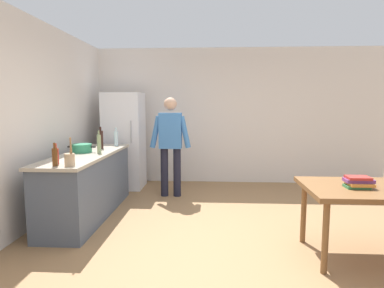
{
  "coord_description": "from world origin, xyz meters",
  "views": [
    {
      "loc": [
        -0.27,
        -3.56,
        1.57
      ],
      "look_at": [
        -0.55,
        1.31,
        0.98
      ],
      "focal_mm": 30.04,
      "sensor_mm": 36.0,
      "label": 1
    }
  ],
  "objects_px": {
    "refrigerator": "(124,141)",
    "utensil_jar": "(70,159)",
    "bottle_beer_brown": "(55,157)",
    "book_stack": "(358,182)",
    "bottle_vinegar_tall": "(99,144)",
    "person": "(170,140)",
    "bottle_water_clear": "(116,138)",
    "bottle_wine_dark": "(101,139)",
    "dining_table": "(375,194)",
    "cooking_pot": "(82,148)",
    "bottle_sauce_red": "(56,156)"
  },
  "relations": [
    {
      "from": "cooking_pot",
      "to": "bottle_water_clear",
      "type": "bearing_deg",
      "value": 70.3
    },
    {
      "from": "utensil_jar",
      "to": "bottle_sauce_red",
      "type": "bearing_deg",
      "value": 154.08
    },
    {
      "from": "person",
      "to": "bottle_sauce_red",
      "type": "relative_size",
      "value": 7.08
    },
    {
      "from": "refrigerator",
      "to": "bottle_beer_brown",
      "type": "relative_size",
      "value": 6.92
    },
    {
      "from": "dining_table",
      "to": "bottle_wine_dark",
      "type": "height_order",
      "value": "bottle_wine_dark"
    },
    {
      "from": "refrigerator",
      "to": "book_stack",
      "type": "relative_size",
      "value": 6.62
    },
    {
      "from": "dining_table",
      "to": "bottle_wine_dark",
      "type": "xyz_separation_m",
      "value": [
        -3.36,
        1.57,
        0.37
      ]
    },
    {
      "from": "refrigerator",
      "to": "bottle_sauce_red",
      "type": "bearing_deg",
      "value": -92.93
    },
    {
      "from": "refrigerator",
      "to": "utensil_jar",
      "type": "distance_m",
      "value": 2.55
    },
    {
      "from": "bottle_wine_dark",
      "to": "book_stack",
      "type": "bearing_deg",
      "value": -26.94
    },
    {
      "from": "refrigerator",
      "to": "bottle_sauce_red",
      "type": "distance_m",
      "value": 2.46
    },
    {
      "from": "bottle_wine_dark",
      "to": "bottle_vinegar_tall",
      "type": "bearing_deg",
      "value": -73.6
    },
    {
      "from": "dining_table",
      "to": "bottle_water_clear",
      "type": "height_order",
      "value": "bottle_water_clear"
    },
    {
      "from": "utensil_jar",
      "to": "dining_table",
      "type": "bearing_deg",
      "value": -2.67
    },
    {
      "from": "dining_table",
      "to": "bottle_beer_brown",
      "type": "height_order",
      "value": "bottle_beer_brown"
    },
    {
      "from": "person",
      "to": "bottle_vinegar_tall",
      "type": "bearing_deg",
      "value": -129.78
    },
    {
      "from": "utensil_jar",
      "to": "bottle_water_clear",
      "type": "xyz_separation_m",
      "value": [
        -0.01,
        1.78,
        0.05
      ]
    },
    {
      "from": "bottle_vinegar_tall",
      "to": "bottle_water_clear",
      "type": "relative_size",
      "value": 1.07
    },
    {
      "from": "person",
      "to": "cooking_pot",
      "type": "relative_size",
      "value": 4.25
    },
    {
      "from": "refrigerator",
      "to": "book_stack",
      "type": "xyz_separation_m",
      "value": [
        3.11,
        -2.74,
        -0.09
      ]
    },
    {
      "from": "cooking_pot",
      "to": "bottle_sauce_red",
      "type": "distance_m",
      "value": 0.93
    },
    {
      "from": "person",
      "to": "cooking_pot",
      "type": "height_order",
      "value": "person"
    },
    {
      "from": "bottle_beer_brown",
      "to": "bottle_vinegar_tall",
      "type": "bearing_deg",
      "value": 80.29
    },
    {
      "from": "utensil_jar",
      "to": "book_stack",
      "type": "bearing_deg",
      "value": -3.67
    },
    {
      "from": "refrigerator",
      "to": "cooking_pot",
      "type": "distance_m",
      "value": 1.54
    },
    {
      "from": "bottle_sauce_red",
      "to": "utensil_jar",
      "type": "bearing_deg",
      "value": -25.92
    },
    {
      "from": "utensil_jar",
      "to": "bottle_wine_dark",
      "type": "height_order",
      "value": "bottle_wine_dark"
    },
    {
      "from": "person",
      "to": "dining_table",
      "type": "height_order",
      "value": "person"
    },
    {
      "from": "refrigerator",
      "to": "utensil_jar",
      "type": "height_order",
      "value": "refrigerator"
    },
    {
      "from": "refrigerator",
      "to": "bottle_wine_dark",
      "type": "xyz_separation_m",
      "value": [
        -0.06,
        -1.13,
        0.15
      ]
    },
    {
      "from": "refrigerator",
      "to": "book_stack",
      "type": "distance_m",
      "value": 4.15
    },
    {
      "from": "bottle_beer_brown",
      "to": "book_stack",
      "type": "xyz_separation_m",
      "value": [
        3.19,
        -0.19,
        -0.2
      ]
    },
    {
      "from": "bottle_vinegar_tall",
      "to": "book_stack",
      "type": "distance_m",
      "value": 3.25
    },
    {
      "from": "utensil_jar",
      "to": "bottle_sauce_red",
      "type": "xyz_separation_m",
      "value": [
        -0.2,
        0.1,
        0.02
      ]
    },
    {
      "from": "person",
      "to": "utensil_jar",
      "type": "relative_size",
      "value": 5.31
    },
    {
      "from": "bottle_water_clear",
      "to": "bottle_sauce_red",
      "type": "bearing_deg",
      "value": -96.61
    },
    {
      "from": "bottle_wine_dark",
      "to": "bottle_beer_brown",
      "type": "bearing_deg",
      "value": -91.04
    },
    {
      "from": "person",
      "to": "bottle_water_clear",
      "type": "relative_size",
      "value": 5.67
    },
    {
      "from": "dining_table",
      "to": "bottle_water_clear",
      "type": "bearing_deg",
      "value": 149.09
    },
    {
      "from": "bottle_wine_dark",
      "to": "person",
      "type": "bearing_deg",
      "value": 29.9
    },
    {
      "from": "bottle_sauce_red",
      "to": "bottle_water_clear",
      "type": "bearing_deg",
      "value": 83.39
    },
    {
      "from": "person",
      "to": "bottle_wine_dark",
      "type": "height_order",
      "value": "person"
    },
    {
      "from": "person",
      "to": "bottle_sauce_red",
      "type": "distance_m",
      "value": 2.18
    },
    {
      "from": "bottle_vinegar_tall",
      "to": "bottle_water_clear",
      "type": "bearing_deg",
      "value": 90.49
    },
    {
      "from": "bottle_water_clear",
      "to": "bottle_wine_dark",
      "type": "distance_m",
      "value": 0.39
    },
    {
      "from": "person",
      "to": "bottle_beer_brown",
      "type": "relative_size",
      "value": 6.54
    },
    {
      "from": "bottle_vinegar_tall",
      "to": "bottle_wine_dark",
      "type": "xyz_separation_m",
      "value": [
        -0.14,
        0.47,
        0.01
      ]
    },
    {
      "from": "cooking_pot",
      "to": "bottle_wine_dark",
      "type": "bearing_deg",
      "value": 70.11
    },
    {
      "from": "bottle_vinegar_tall",
      "to": "bottle_beer_brown",
      "type": "distance_m",
      "value": 0.97
    },
    {
      "from": "person",
      "to": "bottle_wine_dark",
      "type": "relative_size",
      "value": 5.0
    }
  ]
}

